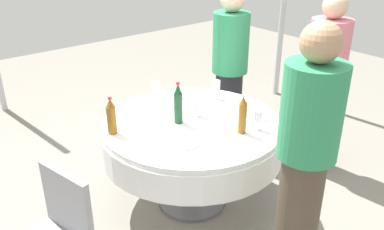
{
  "coord_description": "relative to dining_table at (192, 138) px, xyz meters",
  "views": [
    {
      "loc": [
        1.77,
        2.16,
        2.11
      ],
      "look_at": [
        0.0,
        0.0,
        0.79
      ],
      "focal_mm": 38.49,
      "sensor_mm": 36.0,
      "label": 1
    }
  ],
  "objects": [
    {
      "name": "person_inner",
      "position": [
        -1.25,
        0.29,
        0.24
      ],
      "size": [
        0.34,
        0.34,
        1.59
      ],
      "rotation": [
        0.0,
        0.0,
        1.34
      ],
      "color": "#26262B",
      "rests_on": "ground_plane"
    },
    {
      "name": "knife_outer",
      "position": [
        -0.16,
        0.21,
        0.15
      ],
      "size": [
        0.15,
        0.12,
        0.0
      ],
      "primitive_type": "cube",
      "rotation": [
        0.0,
        0.0,
        5.62
      ],
      "color": "silver",
      "rests_on": "dining_table"
    },
    {
      "name": "bottle_dark_green_outer",
      "position": [
        0.09,
        -0.05,
        0.3
      ],
      "size": [
        0.07,
        0.07,
        0.32
      ],
      "color": "#194728",
      "rests_on": "dining_table"
    },
    {
      "name": "plate_west",
      "position": [
        0.26,
        0.22,
        0.16
      ],
      "size": [
        0.24,
        0.24,
        0.02
      ],
      "color": "white",
      "rests_on": "dining_table"
    },
    {
      "name": "plate_front",
      "position": [
        -0.43,
        0.24,
        0.16
      ],
      "size": [
        0.24,
        0.24,
        0.02
      ],
      "color": "white",
      "rests_on": "dining_table"
    },
    {
      "name": "bottle_amber_rear",
      "position": [
        0.56,
        -0.21,
        0.28
      ],
      "size": [
        0.07,
        0.07,
        0.28
      ],
      "color": "#8C5619",
      "rests_on": "dining_table"
    },
    {
      "name": "folded_napkin",
      "position": [
        -0.25,
        -0.45,
        0.16
      ],
      "size": [
        0.16,
        0.16,
        0.02
      ],
      "primitive_type": "cube",
      "rotation": [
        0.0,
        0.0,
        -0.07
      ],
      "color": "white",
      "rests_on": "dining_table"
    },
    {
      "name": "wine_glass_right",
      "position": [
        -0.44,
        -0.21,
        0.26
      ],
      "size": [
        0.07,
        0.07,
        0.16
      ],
      "color": "white",
      "rests_on": "dining_table"
    },
    {
      "name": "ground_plane",
      "position": [
        0.0,
        0.0,
        -0.59
      ],
      "size": [
        10.0,
        10.0,
        0.0
      ],
      "primitive_type": "plane",
      "color": "gray"
    },
    {
      "name": "wine_glass_far",
      "position": [
        -0.08,
        -0.04,
        0.24
      ],
      "size": [
        0.06,
        0.06,
        0.14
      ],
      "color": "white",
      "rests_on": "dining_table"
    },
    {
      "name": "wine_glass_south",
      "position": [
        -0.29,
        0.4,
        0.25
      ],
      "size": [
        0.06,
        0.06,
        0.15
      ],
      "color": "white",
      "rests_on": "dining_table"
    },
    {
      "name": "person_outer",
      "position": [
        -0.88,
        -0.51,
        0.24
      ],
      "size": [
        0.34,
        0.34,
        1.58
      ],
      "rotation": [
        0.0,
        0.0,
        2.09
      ],
      "color": "#26262B",
      "rests_on": "ground_plane"
    },
    {
      "name": "bottle_amber_inner",
      "position": [
        -0.16,
        0.37,
        0.29
      ],
      "size": [
        0.06,
        0.06,
        0.29
      ],
      "color": "#8C5619",
      "rests_on": "dining_table"
    },
    {
      "name": "person_rear",
      "position": [
        -0.0,
        1.02,
        0.29
      ],
      "size": [
        0.34,
        0.34,
        1.68
      ],
      "rotation": [
        0.0,
        0.0,
        0.0
      ],
      "color": "#4C3F33",
      "rests_on": "ground_plane"
    },
    {
      "name": "plate_north",
      "position": [
        -0.11,
        -0.23,
        0.16
      ],
      "size": [
        0.2,
        0.2,
        0.02
      ],
      "color": "white",
      "rests_on": "dining_table"
    },
    {
      "name": "spoon_south",
      "position": [
        -0.01,
        0.46,
        0.15
      ],
      "size": [
        0.05,
        0.18,
        0.0
      ],
      "primitive_type": "cube",
      "rotation": [
        0.0,
        0.0,
        1.76
      ],
      "color": "silver",
      "rests_on": "dining_table"
    },
    {
      "name": "fork_inner",
      "position": [
        0.27,
        -0.33,
        0.15
      ],
      "size": [
        0.17,
        0.09,
        0.0
      ],
      "primitive_type": "cube",
      "rotation": [
        0.0,
        0.0,
        2.7
      ],
      "color": "silver",
      "rests_on": "dining_table"
    },
    {
      "name": "wine_glass_mid",
      "position": [
        -0.03,
        -0.52,
        0.26
      ],
      "size": [
        0.07,
        0.07,
        0.15
      ],
      "color": "white",
      "rests_on": "dining_table"
    },
    {
      "name": "dining_table",
      "position": [
        0.0,
        0.0,
        0.0
      ],
      "size": [
        1.39,
        1.39,
        0.74
      ],
      "color": "white",
      "rests_on": "ground_plane"
    }
  ]
}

